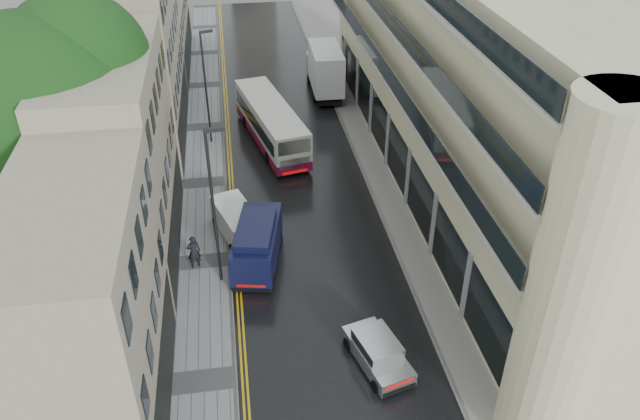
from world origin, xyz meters
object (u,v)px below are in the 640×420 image
object	(u,v)px
white_van	(232,239)
lamp_post_near	(214,210)
tree_near	(47,150)
cream_bus	(268,145)
white_lorry	(314,78)
pedestrian	(194,252)
tree_far	(97,66)
navy_van	(233,263)
silver_hatchback	(377,379)
lamp_post_far	(206,89)

from	to	relation	value
white_van	lamp_post_near	size ratio (longest dim) A/B	0.48
tree_near	cream_bus	xyz separation A→B (m)	(10.95, 9.48, -5.46)
tree_near	white_lorry	xyz separation A→B (m)	(15.54, 19.34, -4.88)
pedestrian	lamp_post_near	size ratio (longest dim) A/B	0.23
cream_bus	tree_near	bearing A→B (deg)	-150.80
white_lorry	pedestrian	xyz separation A→B (m)	(-9.34, -20.54, -0.97)
tree_far	white_van	world-z (taller)	tree_far
white_lorry	navy_van	world-z (taller)	white_lorry
tree_near	lamp_post_near	distance (m)	8.31
tree_near	white_lorry	world-z (taller)	tree_near
tree_near	lamp_post_near	size ratio (longest dim) A/B	1.63
white_lorry	lamp_post_near	size ratio (longest dim) A/B	0.91
tree_far	tree_near	bearing A→B (deg)	-91.32
cream_bus	white_van	world-z (taller)	cream_bus
silver_hatchback	lamp_post_far	bearing A→B (deg)	90.43
tree_near	silver_hatchback	xyz separation A→B (m)	(13.78, -10.68, -6.21)
white_lorry	navy_van	xyz separation A→B (m)	(-7.34, -22.17, -0.71)
pedestrian	navy_van	bearing A→B (deg)	128.02
white_lorry	pedestrian	size ratio (longest dim) A/B	4.00
lamp_post_far	tree_near	bearing A→B (deg)	-134.13
tree_near	navy_van	size ratio (longest dim) A/B	2.66
white_van	white_lorry	bearing A→B (deg)	51.41
tree_far	lamp_post_far	size ratio (longest dim) A/B	1.56
cream_bus	lamp_post_far	distance (m)	5.98
white_van	pedestrian	xyz separation A→B (m)	(-2.00, -1.00, 0.15)
pedestrian	lamp_post_near	distance (m)	3.76
cream_bus	white_van	distance (m)	10.09
navy_van	lamp_post_near	size ratio (longest dim) A/B	0.61
white_lorry	lamp_post_near	bearing A→B (deg)	-108.66
navy_van	pedestrian	world-z (taller)	navy_van
white_van	tree_near	bearing A→B (deg)	160.58
white_van	lamp_post_near	distance (m)	4.17
silver_hatchback	navy_van	bearing A→B (deg)	110.33
white_lorry	lamp_post_far	bearing A→B (deg)	-142.55
tree_near	pedestrian	bearing A→B (deg)	-10.99
tree_far	silver_hatchback	size ratio (longest dim) A/B	3.26
white_lorry	lamp_post_far	size ratio (longest dim) A/B	0.97
tree_far	white_van	size ratio (longest dim) A/B	3.05
tree_far	white_van	bearing A→B (deg)	-59.11
tree_near	lamp_post_far	xyz separation A→B (m)	(7.14, 13.26, -2.83)
tree_far	lamp_post_far	world-z (taller)	tree_far
navy_van	cream_bus	bearing A→B (deg)	89.01
cream_bus	lamp_post_near	world-z (taller)	lamp_post_near
pedestrian	lamp_post_near	xyz separation A→B (m)	(1.31, -1.26, 3.29)
tree_near	lamp_post_far	distance (m)	15.32
white_lorry	white_van	world-z (taller)	white_lorry
silver_hatchback	white_van	bearing A→B (deg)	102.95
tree_near	navy_van	bearing A→B (deg)	-19.06
white_van	cream_bus	bearing A→B (deg)	56.15
navy_van	white_lorry	bearing A→B (deg)	83.28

